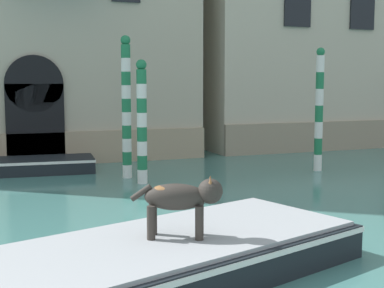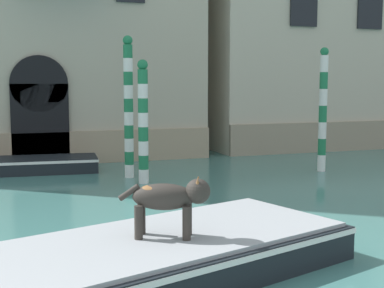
{
  "view_description": "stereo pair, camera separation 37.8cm",
  "coord_description": "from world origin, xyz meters",
  "px_view_note": "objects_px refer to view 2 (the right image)",
  "views": [
    {
      "loc": [
        1.3,
        -1.96,
        2.72
      ],
      "look_at": [
        6.06,
        10.43,
        1.2
      ],
      "focal_mm": 50.0,
      "sensor_mm": 36.0,
      "label": 1
    },
    {
      "loc": [
        1.65,
        -2.09,
        2.72
      ],
      "look_at": [
        6.06,
        10.43,
        1.2
      ],
      "focal_mm": 50.0,
      "sensor_mm": 36.0,
      "label": 2
    }
  ],
  "objects_px": {
    "dog_on_deck": "(170,198)",
    "mooring_pole_3": "(129,107)",
    "boat_moored_near_palazzo": "(6,165)",
    "mooring_pole_1": "(143,121)",
    "mooring_pole_0": "(323,109)",
    "boat_foreground": "(121,264)"
  },
  "relations": [
    {
      "from": "boat_foreground",
      "to": "boat_moored_near_palazzo",
      "type": "height_order",
      "value": "boat_foreground"
    },
    {
      "from": "dog_on_deck",
      "to": "boat_moored_near_palazzo",
      "type": "relative_size",
      "value": 0.22
    },
    {
      "from": "boat_moored_near_palazzo",
      "to": "mooring_pole_3",
      "type": "relative_size",
      "value": 1.37
    },
    {
      "from": "boat_moored_near_palazzo",
      "to": "mooring_pole_1",
      "type": "xyz_separation_m",
      "value": [
        3.53,
        -2.95,
        1.46
      ]
    },
    {
      "from": "boat_moored_near_palazzo",
      "to": "mooring_pole_1",
      "type": "height_order",
      "value": "mooring_pole_1"
    },
    {
      "from": "mooring_pole_1",
      "to": "mooring_pole_3",
      "type": "height_order",
      "value": "mooring_pole_3"
    },
    {
      "from": "boat_moored_near_palazzo",
      "to": "mooring_pole_3",
      "type": "distance_m",
      "value": 4.28
    },
    {
      "from": "mooring_pole_0",
      "to": "mooring_pole_1",
      "type": "xyz_separation_m",
      "value": [
        -5.68,
        -0.1,
        -0.22
      ]
    },
    {
      "from": "mooring_pole_0",
      "to": "boat_foreground",
      "type": "bearing_deg",
      "value": -137.22
    },
    {
      "from": "mooring_pole_1",
      "to": "dog_on_deck",
      "type": "bearing_deg",
      "value": -101.24
    },
    {
      "from": "dog_on_deck",
      "to": "mooring_pole_3",
      "type": "bearing_deg",
      "value": 104.08
    },
    {
      "from": "boat_foreground",
      "to": "boat_moored_near_palazzo",
      "type": "bearing_deg",
      "value": 80.53
    },
    {
      "from": "boat_foreground",
      "to": "boat_moored_near_palazzo",
      "type": "relative_size",
      "value": 1.32
    },
    {
      "from": "dog_on_deck",
      "to": "mooring_pole_0",
      "type": "xyz_separation_m",
      "value": [
        7.07,
        7.11,
        0.78
      ]
    },
    {
      "from": "dog_on_deck",
      "to": "boat_moored_near_palazzo",
      "type": "height_order",
      "value": "dog_on_deck"
    },
    {
      "from": "mooring_pole_0",
      "to": "mooring_pole_1",
      "type": "relative_size",
      "value": 1.13
    },
    {
      "from": "boat_moored_near_palazzo",
      "to": "mooring_pole_1",
      "type": "distance_m",
      "value": 4.82
    },
    {
      "from": "mooring_pole_1",
      "to": "mooring_pole_3",
      "type": "distance_m",
      "value": 1.07
    },
    {
      "from": "dog_on_deck",
      "to": "mooring_pole_0",
      "type": "relative_size",
      "value": 0.32
    },
    {
      "from": "mooring_pole_0",
      "to": "mooring_pole_3",
      "type": "relative_size",
      "value": 0.94
    },
    {
      "from": "boat_moored_near_palazzo",
      "to": "mooring_pole_0",
      "type": "xyz_separation_m",
      "value": [
        9.21,
        -2.84,
        1.68
      ]
    },
    {
      "from": "dog_on_deck",
      "to": "boat_foreground",
      "type": "bearing_deg",
      "value": -148.85
    }
  ]
}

